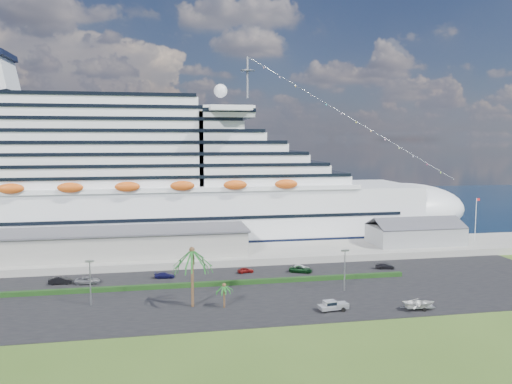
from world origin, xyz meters
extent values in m
plane|color=#36531B|center=(0.00, 0.00, 0.00)|extent=(420.00, 420.00, 0.00)
cube|color=black|center=(0.00, 11.00, 0.06)|extent=(140.00, 38.00, 0.12)
cube|color=gray|center=(0.00, 40.00, 0.90)|extent=(240.00, 20.00, 1.80)
cube|color=black|center=(0.00, 130.00, 0.01)|extent=(420.00, 160.00, 0.02)
cube|color=silver|center=(-20.00, 64.00, 8.00)|extent=(160.00, 30.00, 16.00)
ellipsoid|color=silver|center=(60.00, 64.00, 8.00)|extent=(40.00, 30.00, 16.00)
cube|color=black|center=(-20.00, 64.00, 1.20)|extent=(164.00, 30.60, 2.40)
cube|color=silver|center=(-32.00, 64.00, 29.60)|extent=(128.00, 26.00, 24.80)
cube|color=silver|center=(2.80, 64.00, 37.40)|extent=(14.00, 38.00, 3.20)
cylinder|color=gray|center=(10.00, 64.00, 48.00)|extent=(0.70, 0.70, 12.00)
ellipsoid|color=#CF5113|center=(-24.00, 48.20, 17.80)|extent=(90.00, 2.40, 2.60)
ellipsoid|color=#CF5113|center=(-24.00, 79.80, 17.80)|extent=(90.00, 2.40, 2.60)
cube|color=black|center=(-20.00, 64.00, 8.80)|extent=(144.00, 30.40, 0.90)
cube|color=gray|center=(-25.00, 40.00, 4.80)|extent=(60.00, 14.00, 6.00)
cube|color=#4C4C54|center=(-25.00, 40.00, 7.90)|extent=(61.00, 15.00, 0.40)
cube|color=gray|center=(52.00, 40.00, 4.20)|extent=(24.00, 12.00, 4.80)
cube|color=#4C4C54|center=(52.00, 37.00, 7.80)|extent=(24.00, 6.31, 2.74)
cube|color=#4C4C54|center=(52.00, 43.00, 7.80)|extent=(24.00, 6.31, 2.74)
cylinder|color=silver|center=(70.00, 40.00, 7.80)|extent=(0.16, 0.16, 12.00)
cube|color=red|center=(70.50, 40.00, 13.40)|extent=(1.00, 0.04, 0.70)
cube|color=black|center=(-8.00, 16.00, 0.57)|extent=(88.00, 1.10, 0.90)
cylinder|color=gray|center=(-28.00, 8.00, 4.12)|extent=(0.24, 0.24, 8.00)
cube|color=gray|center=(-28.00, 8.00, 8.22)|extent=(1.60, 0.35, 0.35)
cylinder|color=gray|center=(20.00, 8.00, 4.12)|extent=(0.24, 0.24, 8.00)
cube|color=gray|center=(20.00, 8.00, 8.22)|extent=(1.60, 0.35, 0.35)
cylinder|color=#47301E|center=(-10.00, 4.00, 5.25)|extent=(0.54, 0.54, 10.50)
sphere|color=#47301E|center=(-10.00, 4.00, 10.50)|extent=(0.98, 0.98, 0.98)
cylinder|color=#47301E|center=(-4.50, 2.50, 2.10)|extent=(0.35, 0.35, 4.20)
sphere|color=#47301E|center=(-4.50, 2.50, 4.20)|extent=(0.73, 0.73, 0.73)
imported|color=black|center=(-36.09, 22.98, 0.89)|extent=(4.68, 1.67, 1.54)
imported|color=gray|center=(-30.61, 22.22, 0.81)|extent=(5.10, 2.59, 1.38)
imported|color=#121240|center=(-14.94, 23.66, 0.74)|extent=(4.41, 2.07, 1.25)
imported|color=#630E0D|center=(2.92, 24.66, 0.74)|extent=(3.80, 1.95, 1.24)
imported|color=silver|center=(15.39, 23.65, 0.82)|extent=(4.47, 2.79, 1.39)
imported|color=black|center=(15.20, 22.80, 0.85)|extent=(5.78, 4.35, 1.46)
imported|color=black|center=(35.17, 22.29, 0.75)|extent=(4.62, 2.68, 1.26)
cylinder|color=black|center=(12.24, -3.57, 0.50)|extent=(0.78, 0.35, 0.76)
cylinder|color=black|center=(12.24, -1.77, 0.50)|extent=(0.78, 0.35, 0.76)
cylinder|color=black|center=(15.55, -3.57, 0.50)|extent=(0.78, 0.35, 0.76)
cylinder|color=black|center=(15.55, -1.77, 0.50)|extent=(0.78, 0.35, 0.76)
cube|color=#B5B7BC|center=(14.04, -2.67, 0.83)|extent=(5.30, 2.47, 0.66)
cube|color=#B5B7BC|center=(15.41, -2.67, 1.21)|extent=(2.47, 2.10, 0.52)
cube|color=#B5B7BC|center=(13.37, -2.67, 1.49)|extent=(2.28, 2.03, 0.90)
cube|color=black|center=(13.37, -2.67, 1.59)|extent=(2.09, 2.05, 0.52)
cube|color=#B5B7BC|center=(11.86, -2.67, 1.02)|extent=(1.05, 1.89, 0.33)
cube|color=gray|center=(28.97, -4.96, 0.73)|extent=(5.19, 2.21, 0.13)
cylinder|color=gray|center=(26.66, -4.96, 0.73)|extent=(2.43, 0.25, 0.09)
cylinder|color=black|center=(29.42, -5.95, 0.47)|extent=(0.72, 0.29, 0.71)
cylinder|color=black|center=(29.42, -3.96, 0.47)|extent=(0.72, 0.29, 0.71)
imported|color=white|center=(28.97, -4.96, 1.37)|extent=(5.85, 4.36, 1.16)
camera|label=1|loc=(-14.47, -83.12, 29.85)|focal=35.00mm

